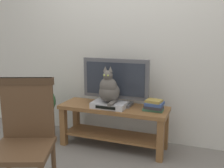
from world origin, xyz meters
TOP-DOWN VIEW (x-y plane):
  - ground_plane at (0.00, 0.00)m, footprint 12.00×12.00m
  - back_wall at (0.00, 0.89)m, footprint 7.00×0.12m
  - tv_stand at (-0.07, 0.49)m, footprint 1.27×0.42m
  - tv at (-0.07, 0.55)m, footprint 0.79×0.20m
  - media_box at (-0.10, 0.43)m, footprint 0.39×0.25m
  - cat at (-0.10, 0.41)m, footprint 0.23×0.33m
  - wooden_chair at (-0.41, -0.65)m, footprint 0.58×0.58m
  - book_stack at (0.40, 0.48)m, footprint 0.22×0.19m
  - potted_plant at (-1.00, 0.40)m, footprint 0.34×0.34m

SIDE VIEW (x-z plane):
  - ground_plane at x=0.00m, z-range 0.00..0.00m
  - tv_stand at x=-0.07m, z-range 0.10..0.61m
  - potted_plant at x=-1.00m, z-range 0.09..0.75m
  - media_box at x=-0.10m, z-range 0.51..0.57m
  - book_stack at x=0.40m, z-range 0.50..0.63m
  - wooden_chair at x=-0.41m, z-range 0.07..1.07m
  - cat at x=-0.10m, z-range 0.51..0.93m
  - tv at x=-0.07m, z-range 0.52..1.06m
  - back_wall at x=0.00m, z-range 0.00..2.80m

